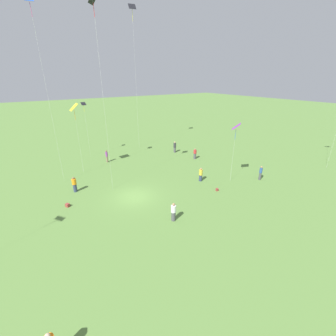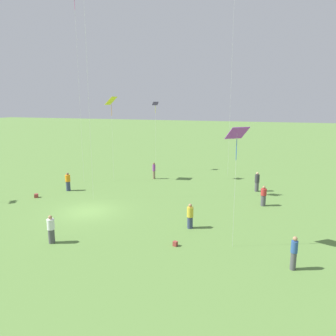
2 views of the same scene
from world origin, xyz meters
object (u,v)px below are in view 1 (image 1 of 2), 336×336
(person_2, at_px, (175,147))
(kite_2, at_px, (236,128))
(kite_0, at_px, (74,109))
(kite_7, at_px, (84,107))
(kite_6, at_px, (94,13))
(person_3, at_px, (107,156))
(person_6, at_px, (75,185))
(person_7, at_px, (195,154))
(kite_5, at_px, (32,17))
(picnic_bag_0, at_px, (217,190))
(person_8, at_px, (201,175))
(picnic_bag_1, at_px, (68,205))
(person_4, at_px, (173,212))
(kite_4, at_px, (132,15))
(person_5, at_px, (261,173))

(person_2, bearing_deg, kite_2, -27.57)
(kite_0, relative_size, kite_7, 1.06)
(kite_6, bearing_deg, person_3, -107.78)
(person_6, distance_m, person_7, 18.18)
(kite_5, height_order, kite_6, kite_5)
(person_2, xyz_separation_m, person_7, (-0.75, 4.41, -0.10))
(person_3, bearing_deg, picnic_bag_0, 171.29)
(person_7, distance_m, kite_7, 18.29)
(person_7, relative_size, kite_5, 0.09)
(person_3, height_order, person_7, person_3)
(kite_5, distance_m, kite_6, 6.80)
(person_8, height_order, kite_7, kite_7)
(person_2, distance_m, picnic_bag_1, 20.55)
(person_4, relative_size, kite_5, 0.09)
(person_8, bearing_deg, kite_4, -173.19)
(kite_4, relative_size, picnic_bag_1, 47.06)
(kite_0, relative_size, picnic_bag_1, 19.22)
(person_2, distance_m, person_6, 18.22)
(kite_4, bearing_deg, picnic_bag_0, -32.89)
(picnic_bag_1, bearing_deg, kite_2, 165.22)
(person_5, distance_m, kite_6, 24.25)
(kite_5, height_order, kite_7, kite_5)
(person_5, bearing_deg, kite_0, -145.14)
(person_4, relative_size, person_7, 1.04)
(person_3, relative_size, kite_0, 0.21)
(person_2, distance_m, kite_7, 15.52)
(kite_2, relative_size, kite_5, 0.38)
(person_7, distance_m, kite_2, 10.49)
(person_3, distance_m, picnic_bag_0, 17.41)
(person_4, relative_size, kite_4, 0.08)
(person_2, bearing_deg, person_6, -97.28)
(kite_2, distance_m, kite_6, 17.71)
(kite_5, bearing_deg, kite_4, 83.74)
(person_7, bearing_deg, picnic_bag_1, 3.04)
(person_2, distance_m, kite_6, 22.33)
(person_4, xyz_separation_m, person_7, (-12.08, -11.52, -0.04))
(kite_7, bearing_deg, kite_5, -83.67)
(person_6, bearing_deg, person_8, -153.42)
(kite_2, bearing_deg, person_5, 158.02)
(person_4, height_order, person_5, person_5)
(person_4, xyz_separation_m, person_5, (-13.92, -1.09, 0.05))
(person_3, distance_m, picnic_bag_1, 12.62)
(person_5, relative_size, picnic_bag_1, 3.88)
(person_5, relative_size, picnic_bag_0, 6.13)
(person_8, xyz_separation_m, picnic_bag_1, (14.97, -2.77, -0.69))
(person_7, xyz_separation_m, kite_5, (18.71, -2.67, 16.43))
(person_6, xyz_separation_m, person_7, (-18.16, -0.96, -0.05))
(kite_0, bearing_deg, kite_5, -13.90)
(person_3, relative_size, kite_4, 0.08)
(person_4, relative_size, person_8, 1.02)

